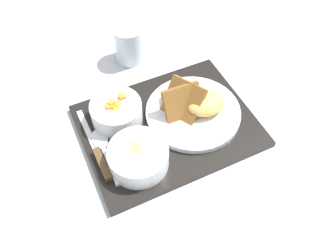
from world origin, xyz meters
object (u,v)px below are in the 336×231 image
bowl_soup (138,156)px  plate_main (194,109)px  bowl_salad (116,111)px  knife (99,157)px  glass_water (129,45)px  spoon (103,147)px

bowl_soup → plate_main: (0.15, 0.08, -0.01)m
bowl_soup → plate_main: 0.18m
bowl_salad → knife: 0.11m
glass_water → bowl_soup: bearing=-102.5°
bowl_salad → bowl_soup: bowl_salad is taller
knife → bowl_soup: bearing=-123.2°
plate_main → knife: 0.23m
plate_main → spoon: 0.22m
knife → glass_water: glass_water is taller
bowl_salad → bowl_soup: bearing=-84.2°
glass_water → knife: bearing=-116.8°
bowl_soup → spoon: (-0.06, 0.06, -0.02)m
knife → spoon: (0.01, 0.02, -0.00)m
bowl_soup → spoon: size_ratio=0.83×
knife → plate_main: bearing=-85.4°
bowl_salad → knife: size_ratio=0.57×
bowl_soup → glass_water: glass_water is taller
bowl_soup → knife: bowl_soup is taller
spoon → glass_water: (0.14, 0.27, 0.03)m
bowl_salad → spoon: bearing=-127.0°
bowl_salad → spoon: (-0.05, -0.07, -0.03)m
spoon → plate_main: bearing=-88.9°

